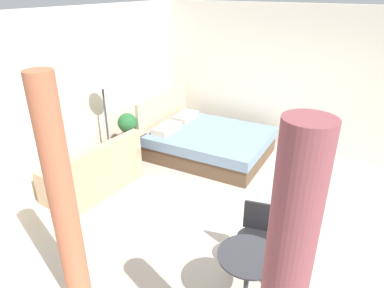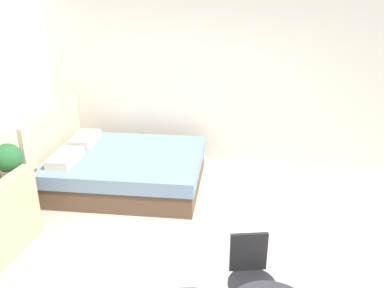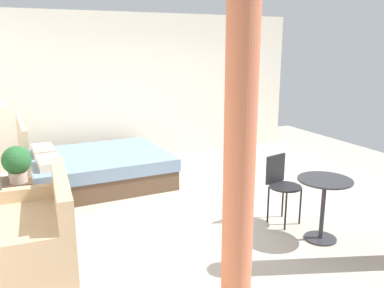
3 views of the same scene
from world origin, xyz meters
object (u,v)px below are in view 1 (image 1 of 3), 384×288
object	(u,v)px
couch	(95,175)
cafe_chair_near_window	(256,231)
bed	(207,142)
potted_plant	(128,124)
floor_lamp	(103,93)
balcony_table	(247,273)
nightstand	(131,147)
vase	(134,128)

from	to	relation	value
couch	cafe_chair_near_window	world-z (taller)	couch
bed	couch	bearing A→B (deg)	155.47
potted_plant	floor_lamp	xyz separation A→B (m)	(-0.32, 0.20, 0.64)
floor_lamp	balcony_table	world-z (taller)	floor_lamp
bed	floor_lamp	bearing A→B (deg)	136.14
bed	floor_lamp	xyz separation A→B (m)	(-1.36, 1.31, 1.15)
nightstand	balcony_table	size ratio (longest dim) A/B	0.71
floor_lamp	couch	bearing A→B (deg)	-154.70
couch	floor_lamp	world-z (taller)	floor_lamp
bed	nightstand	world-z (taller)	bed
potted_plant	nightstand	bearing A→B (deg)	22.34
floor_lamp	nightstand	bearing A→B (deg)	-21.16
vase	potted_plant	bearing A→B (deg)	-166.30
balcony_table	cafe_chair_near_window	xyz separation A→B (m)	(0.61, 0.15, 0.03)
couch	nightstand	distance (m)	1.17
couch	vase	distance (m)	1.34
bed	balcony_table	distance (m)	3.65
vase	floor_lamp	bearing A→B (deg)	164.48
vase	cafe_chair_near_window	world-z (taller)	cafe_chair_near_window
nightstand	floor_lamp	size ratio (longest dim) A/B	0.30
vase	cafe_chair_near_window	size ratio (longest dim) A/B	0.23
nightstand	vase	distance (m)	0.38
potted_plant	vase	distance (m)	0.28
bed	potted_plant	xyz separation A→B (m)	(-1.04, 1.11, 0.51)
cafe_chair_near_window	floor_lamp	bearing A→B (deg)	72.32
nightstand	floor_lamp	bearing A→B (deg)	158.84
bed	cafe_chair_near_window	distance (m)	3.08
nightstand	cafe_chair_near_window	distance (m)	3.40
bed	nightstand	xyz separation A→B (m)	(-0.94, 1.15, -0.02)
vase	cafe_chair_near_window	bearing A→B (deg)	-117.02
potted_plant	floor_lamp	world-z (taller)	floor_lamp
potted_plant	balcony_table	distance (m)	3.74
couch	floor_lamp	size ratio (longest dim) A/B	0.93
couch	floor_lamp	bearing A→B (deg)	25.30
bed	vase	xyz separation A→B (m)	(-0.82, 1.16, 0.34)
couch	vase	size ratio (longest dim) A/B	8.15
bed	potted_plant	world-z (taller)	bed
potted_plant	balcony_table	size ratio (longest dim) A/B	0.63
potted_plant	cafe_chair_near_window	xyz separation A→B (m)	(-1.35, -3.02, -0.25)
nightstand	floor_lamp	distance (m)	1.25
nightstand	cafe_chair_near_window	world-z (taller)	cafe_chair_near_window
vase	cafe_chair_near_window	xyz separation A→B (m)	(-1.57, -3.08, -0.08)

